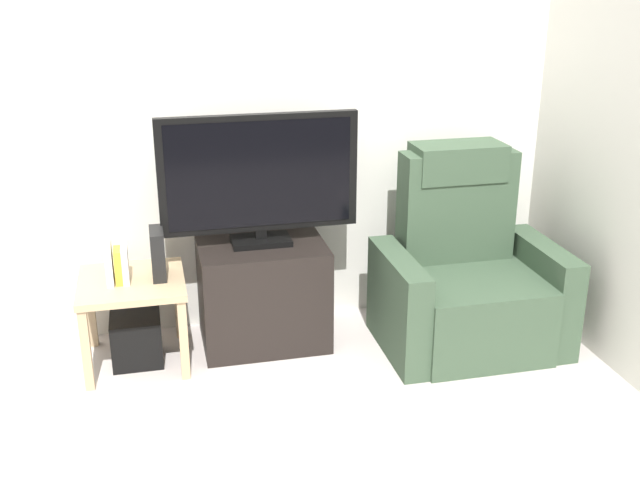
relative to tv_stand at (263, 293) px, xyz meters
The scene contains 11 objects.
ground_plane 0.88m from the tv_stand, 98.08° to the right, with size 6.40×6.40×0.00m, color #BCB2AD.
wall_back 1.06m from the tv_stand, 110.43° to the left, with size 6.40×0.06×2.60m, color silver.
tv_stand is the anchor object (origin of this frame).
television 0.66m from the tv_stand, 90.00° to the left, with size 1.06×0.20×0.71m.
recliner_armchair 1.13m from the tv_stand, 11.83° to the right, with size 0.98×0.78×1.08m.
side_table 0.71m from the tv_stand, behind, with size 0.54×0.54×0.47m.
subwoofer_box 0.72m from the tv_stand, behind, with size 0.26×0.26×0.26m, color black.
book_leftmost 0.86m from the tv_stand, behind, with size 0.03×0.14×0.23m, color white.
book_middle 0.81m from the tv_stand, behind, with size 0.04×0.12×0.18m, color gold.
book_rightmost 0.78m from the tv_stand, behind, with size 0.03×0.13×0.20m, color white.
game_console 0.64m from the tv_stand, behind, with size 0.07×0.20×0.26m, color black.
Camera 1 is at (-0.45, -3.00, 2.03)m, focal length 42.74 mm.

